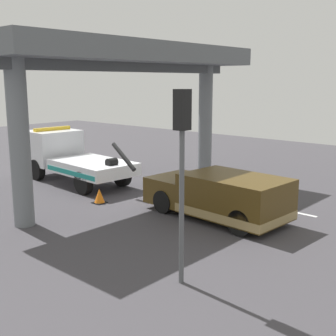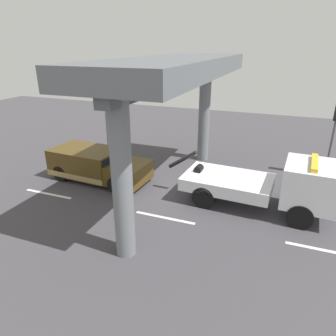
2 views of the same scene
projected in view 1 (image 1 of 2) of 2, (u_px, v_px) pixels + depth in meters
The scene contains 9 objects.
ground_plane at pixel (126, 196), 18.49m from camera, with size 60.00×40.00×0.10m, color #423F44.
lane_stripe_west at pixel (283, 210), 16.31m from camera, with size 2.60×0.16×0.01m, color silver.
lane_stripe_mid at pixel (164, 185), 20.22m from camera, with size 2.60×0.16×0.01m, color silver.
lane_stripe_east at pixel (83, 168), 24.13m from camera, with size 2.60×0.16×0.01m, color silver.
tow_truck_white at pixel (69, 156), 20.88m from camera, with size 7.31×2.73×2.46m.
towed_van_green at pixel (221, 197), 15.17m from camera, with size 5.31×2.48×1.58m.
overpass_structure at pixel (130, 63), 17.17m from camera, with size 3.60×11.90×6.16m.
traffic_light_near at pixel (181, 145), 9.82m from camera, with size 0.39×0.32×4.54m.
traffic_cone_orange at pixel (99, 196), 17.17m from camera, with size 0.48×0.48×0.57m.
Camera 1 is at (-13.22, 12.20, 4.73)m, focal length 46.95 mm.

